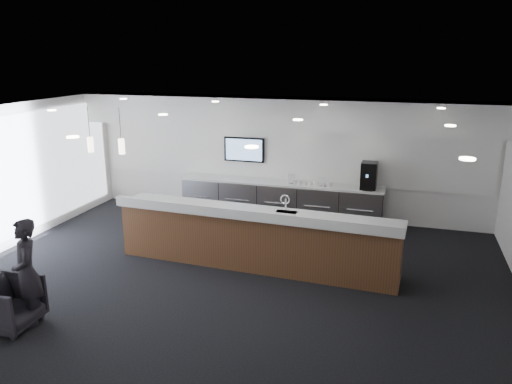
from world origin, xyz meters
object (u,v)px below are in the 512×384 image
(service_counter, at_px, (255,238))
(lounge_guest, at_px, (27,273))
(coffee_machine, at_px, (369,176))
(armchair, at_px, (8,304))

(service_counter, bearing_deg, lounge_guest, -128.67)
(coffee_machine, height_order, lounge_guest, lounge_guest)
(armchair, xyz_separation_m, lounge_guest, (0.23, 0.20, 0.46))
(coffee_machine, distance_m, armchair, 7.81)
(coffee_machine, relative_size, lounge_guest, 0.38)
(coffee_machine, xyz_separation_m, lounge_guest, (-4.53, -5.92, -0.43))
(lounge_guest, bearing_deg, coffee_machine, 99.35)
(lounge_guest, bearing_deg, armchair, -91.41)
(service_counter, distance_m, coffee_machine, 3.52)
(armchair, bearing_deg, coffee_machine, -41.14)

